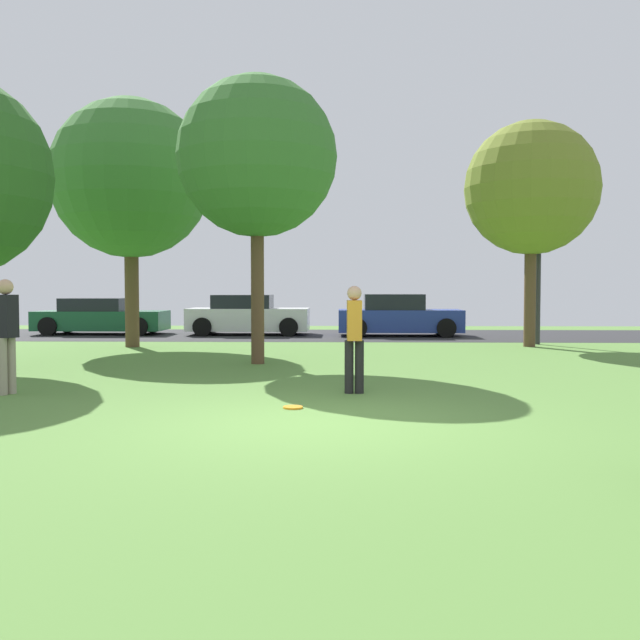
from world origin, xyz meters
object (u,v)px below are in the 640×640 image
Objects in this scene: maple_tree_far at (257,158)px; parked_car_white at (248,316)px; person_walking at (354,334)px; street_lamp_post at (539,267)px; parked_car_green at (101,317)px; person_catcher at (6,330)px; birch_tree_lone at (131,179)px; frisbee_disc at (293,407)px; oak_tree_right at (531,189)px; parked_car_blue at (398,317)px.

parked_car_white is at bearing 98.92° from maple_tree_far.
street_lamp_post reaches higher than person_walking.
person_catcher is at bearing -76.37° from parked_car_green.
street_lamp_post is at bearing -31.67° from person_walking.
maple_tree_far is at bearing -46.51° from birch_tree_lone.
street_lamp_post reaches higher than frisbee_disc.
oak_tree_right is at bearing -118.99° from street_lamp_post.
person_catcher is 0.39× the size of parked_car_green.
birch_tree_lone reaches higher than person_catcher.
street_lamp_post is at bearing 6.20° from birch_tree_lone.
maple_tree_far is 1.47× the size of parked_car_white.
maple_tree_far is at bearing -143.90° from street_lamp_post.
oak_tree_right is 15.10m from parked_car_green.
maple_tree_far reaches higher than person_catcher.
parked_car_green is at bearing 179.32° from parked_car_white.
frisbee_disc is 14.86m from parked_car_blue.
frisbee_disc is (4.48, -1.12, -0.98)m from person_catcher.
maple_tree_far is 22.79× the size of frisbee_disc.
parked_car_white is at bearing 99.92° from frisbee_disc.
street_lamp_post is (6.35, 11.11, 2.24)m from frisbee_disc.
person_walking is 16.31m from parked_car_green.
birch_tree_lone is at bearing 133.49° from maple_tree_far.
parked_car_green reaches higher than frisbee_disc.
frisbee_disc is (-0.86, -1.39, -0.91)m from person_walking.
oak_tree_right reaches higher than person_walking.
frisbee_disc is at bearing 10.16° from person_catcher.
maple_tree_far reaches higher than parked_car_green.
birch_tree_lone is at bearing 117.63° from frisbee_disc.
person_walking is at bearing -64.65° from maple_tree_far.
street_lamp_post is (0.45, 0.81, -2.13)m from oak_tree_right.
frisbee_disc is at bearing -62.51° from parked_car_green.
frisbee_disc is (5.16, -9.86, -4.62)m from birch_tree_lone.
maple_tree_far is 8.46m from oak_tree_right.
oak_tree_right is 3.74× the size of person_walking.
person_walking is 0.37× the size of street_lamp_post.
oak_tree_right is 11.07m from birch_tree_lone.
frisbee_disc is at bearing -78.42° from maple_tree_far.
person_catcher reaches higher than parked_car_blue.
parked_car_green is at bearing 160.59° from oak_tree_right.
oak_tree_right is at bearing -29.31° from parked_car_white.
frisbee_disc is at bearing -80.08° from parked_car_white.
oak_tree_right is 2.33m from street_lamp_post.
birch_tree_lone is 1.52× the size of street_lamp_post.
parked_car_green is 1.00× the size of street_lamp_post.
parked_car_green is at bearing 177.05° from parked_car_blue.
parked_car_white is (-2.64, 15.09, 0.64)m from frisbee_disc.
parked_car_white is at bearing 64.29° from birch_tree_lone.
frisbee_disc is 17.09m from parked_car_green.
person_catcher is at bearing -117.67° from parked_car_blue.
maple_tree_far is 0.99× the size of oak_tree_right.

